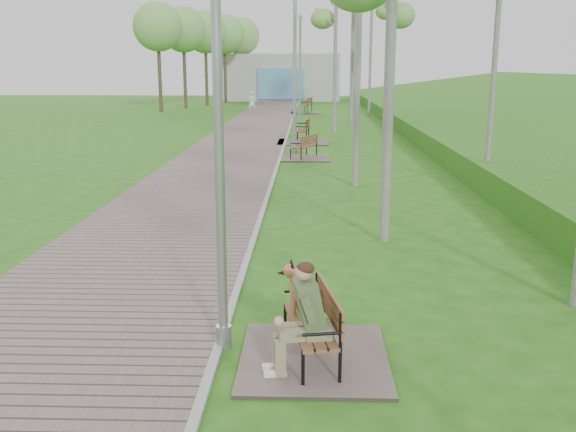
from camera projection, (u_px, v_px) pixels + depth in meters
The scene contains 13 objects.
ground at pixel (227, 322), 7.74m from camera, with size 120.00×120.00×0.00m, color #235814.
walkway at pixel (249, 134), 28.71m from camera, with size 3.50×67.00×0.04m, color #695955.
kerb at pixel (288, 134), 28.66m from camera, with size 0.10×67.00×0.05m, color #999993.
embankment at pixel (573, 140), 26.81m from camera, with size 14.00×70.00×1.60m, color #448724.
building_north at pixel (282, 77), 56.93m from camera, with size 10.00×5.20×4.00m.
bench_main at pixel (306, 328), 6.65m from camera, with size 1.55×1.72×1.35m.
bench_second at pixel (304, 153), 21.34m from camera, with size 1.60×1.78×0.99m.
bench_third at pixel (302, 137), 25.74m from camera, with size 1.98×2.21×1.22m.
bench_far at pixel (306, 109), 41.76m from camera, with size 2.00×2.22×1.23m.
lamp_post_near at pixel (219, 162), 6.59m from camera, with size 0.17×0.17×4.41m.
lamp_post_second at pixel (295, 78), 22.24m from camera, with size 0.22×0.22×5.60m.
lamp_post_third at pixel (300, 74), 34.11m from camera, with size 0.22×0.22×5.57m.
pedestrian_near at pixel (252, 103), 40.72m from camera, with size 0.53×0.35×1.44m, color white.
Camera 1 is at (0.98, -7.21, 3.03)m, focal length 40.00 mm.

